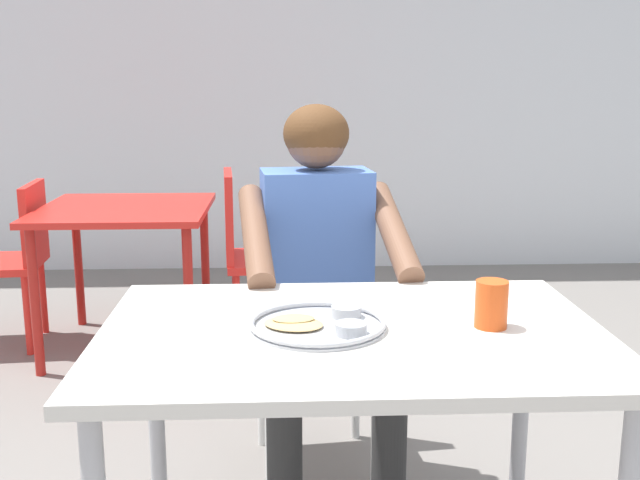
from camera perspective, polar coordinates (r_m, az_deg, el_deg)
back_wall at (r=5.26m, az=-1.60°, el=16.38°), size 12.00×0.12×3.40m
table_foreground at (r=1.75m, az=2.41°, el=-9.17°), size 1.13×0.78×0.76m
thali_tray at (r=1.71m, az=-0.05°, el=-6.26°), size 0.31×0.31×0.03m
drinking_cup at (r=1.75m, az=12.73°, el=-4.60°), size 0.07×0.07×0.11m
chair_foreground at (r=2.63m, az=-0.59°, el=-6.10°), size 0.47×0.46×0.85m
diner_foreground at (r=2.35m, az=0.04°, el=-2.22°), size 0.53×0.58×1.23m
table_background_red at (r=3.77m, az=-14.38°, el=1.14°), size 0.79×0.84×0.70m
chair_red_left at (r=4.01m, az=-22.02°, el=-0.86°), size 0.43×0.43×0.81m
chair_red_right at (r=3.70m, az=-5.08°, el=-0.50°), size 0.45×0.46×0.87m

